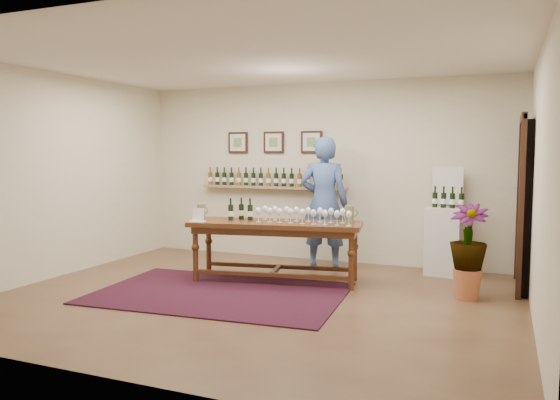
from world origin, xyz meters
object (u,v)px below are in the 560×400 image
at_px(display_pedestal, 445,241).
at_px(person, 324,203).
at_px(tasting_table, 275,231).
at_px(potted_plant, 468,251).

bearing_deg(display_pedestal, person, -171.19).
bearing_deg(person, tasting_table, 63.24).
relative_size(display_pedestal, person, 0.49).
xyz_separation_m(tasting_table, display_pedestal, (2.05, 1.29, -0.21)).
bearing_deg(potted_plant, display_pedestal, 106.78).
distance_m(display_pedestal, person, 1.80).
bearing_deg(tasting_table, potted_plant, -8.97).
height_order(display_pedestal, person, person).
xyz_separation_m(display_pedestal, potted_plant, (0.37, -1.24, 0.09)).
relative_size(display_pedestal, potted_plant, 0.98).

